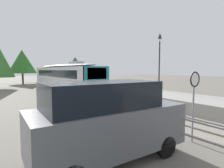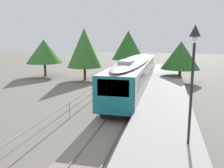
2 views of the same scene
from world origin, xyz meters
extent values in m
plane|color=#6B665B|center=(-3.00, 22.00, 0.00)|extent=(160.00, 160.00, 0.00)
cube|color=gray|center=(0.00, 22.00, 0.03)|extent=(3.20, 60.00, 0.06)
cube|color=slate|center=(-0.72, 22.00, 0.10)|extent=(0.08, 60.00, 0.08)
cube|color=slate|center=(0.72, 22.00, 0.10)|extent=(0.08, 60.00, 0.08)
cube|color=silver|center=(0.00, 30.70, 1.96)|extent=(2.80, 20.37, 2.55)
cube|color=#19757F|center=(0.00, 20.61, 1.96)|extent=(2.80, 0.24, 2.55)
cube|color=black|center=(0.00, 20.53, 2.53)|extent=(2.13, 0.08, 1.12)
cube|color=black|center=(0.00, 30.70, 2.37)|extent=(2.82, 17.11, 0.92)
ellipsoid|color=#A8AAAF|center=(0.00, 30.70, 3.42)|extent=(2.69, 19.55, 0.44)
cube|color=#A8AAAF|center=(0.00, 25.60, 3.70)|extent=(1.10, 2.20, 0.36)
cube|color=#EAE5C6|center=(0.00, 20.54, 0.97)|extent=(1.00, 0.10, 0.20)
cube|color=black|center=(0.00, 22.91, 0.42)|extent=(2.24, 3.20, 0.55)
cube|color=black|center=(0.00, 38.48, 0.42)|extent=(2.24, 3.20, 0.55)
cube|color=#999691|center=(3.25, 22.00, 0.45)|extent=(3.90, 60.00, 0.90)
cylinder|color=#232328|center=(4.45, 16.61, 3.20)|extent=(0.12, 0.12, 4.60)
pyramid|color=#232328|center=(4.45, 16.61, 6.00)|extent=(0.34, 0.34, 0.50)
sphere|color=silver|center=(4.45, 16.61, 5.68)|extent=(0.24, 0.24, 0.24)
cylinder|color=#9EA0A5|center=(-3.30, 21.00, 0.62)|extent=(0.06, 0.06, 1.25)
cylinder|color=#9EA0A5|center=(-3.30, 30.00, 0.62)|extent=(0.06, 0.06, 1.25)
cylinder|color=brown|center=(-14.64, 38.37, 1.03)|extent=(0.36, 0.36, 2.05)
cone|color=#38702D|center=(-14.64, 38.37, 3.81)|extent=(5.34, 5.34, 3.52)
cylinder|color=brown|center=(-7.74, 36.81, 0.89)|extent=(0.36, 0.36, 1.79)
cone|color=#38702D|center=(-7.74, 36.81, 4.41)|extent=(4.69, 4.69, 5.25)
cylinder|color=brown|center=(5.00, 37.92, 0.88)|extent=(0.36, 0.36, 1.77)
cone|color=#286023|center=(5.00, 37.92, 3.55)|extent=(5.02, 5.02, 3.56)
cylinder|color=brown|center=(-3.15, 45.70, 1.10)|extent=(0.36, 0.36, 2.20)
cone|color=#286023|center=(-3.15, 45.70, 4.57)|extent=(5.45, 5.45, 4.74)
camera|label=1|loc=(-8.68, 5.15, 2.86)|focal=28.86mm
camera|label=2|loc=(3.36, 5.82, 5.67)|focal=38.20mm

